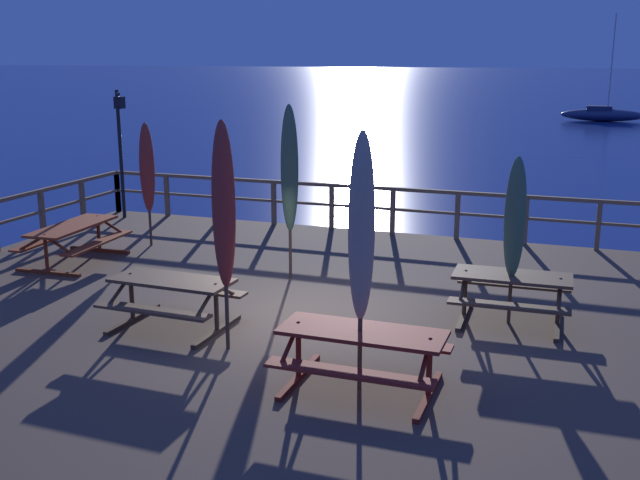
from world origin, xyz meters
TOP-DOWN VIEW (x-y plane):
  - ground_plane at (0.00, 0.00)m, footprint 600.00×600.00m
  - wooden_deck at (0.00, 0.00)m, footprint 15.18×12.05m
  - railing_waterside_far at (0.00, 5.87)m, footprint 14.98×0.10m
  - picnic_table_back_right at (-1.60, -1.23)m, footprint 1.88×1.45m
  - picnic_table_mid_centre at (-5.36, 1.33)m, footprint 1.51×2.19m
  - picnic_table_front_left at (1.71, -2.35)m, footprint 2.04×1.41m
  - picnic_table_mid_right at (3.19, 0.71)m, footprint 1.81×1.45m
  - patio_umbrella_tall_back_right at (-4.67, 3.04)m, footprint 0.32×0.32m
  - patio_umbrella_tall_mid_right at (1.68, -2.35)m, footprint 0.32×0.32m
  - patio_umbrella_short_back at (3.18, 0.68)m, footprint 0.32×0.32m
  - patio_umbrella_tall_front at (-0.89, 1.76)m, footprint 0.32×0.32m
  - patio_umbrella_tall_back_left at (-0.44, -1.73)m, footprint 0.32×0.32m
  - lamp_post_hooked at (-6.76, 5.17)m, footprint 0.50×0.57m
  - sailboat_distant at (4.94, 49.33)m, footprint 6.02×1.75m

SIDE VIEW (x-z plane):
  - ground_plane at x=0.00m, z-range 0.00..0.00m
  - wooden_deck at x=0.00m, z-range 0.00..0.74m
  - sailboat_distant at x=4.94m, z-range -3.35..4.37m
  - picnic_table_mid_right at x=3.19m, z-range 0.90..1.68m
  - picnic_table_back_right at x=-1.60m, z-range 0.90..1.68m
  - picnic_table_front_left at x=1.71m, z-range 0.91..1.69m
  - picnic_table_mid_centre at x=-5.36m, z-range 0.91..1.69m
  - railing_waterside_far at x=0.00m, z-range 0.93..2.02m
  - patio_umbrella_short_back at x=3.18m, z-range 1.09..3.68m
  - patio_umbrella_tall_back_right at x=-4.67m, z-range 1.10..3.75m
  - patio_umbrella_tall_front at x=-0.89m, z-range 1.17..4.36m
  - patio_umbrella_tall_mid_right at x=1.68m, z-range 1.17..4.37m
  - patio_umbrella_tall_back_left at x=-0.44m, z-range 1.17..4.38m
  - lamp_post_hooked at x=-6.76m, z-range 1.25..4.45m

